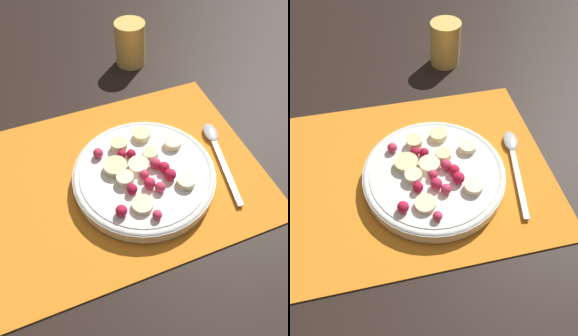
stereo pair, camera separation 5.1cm
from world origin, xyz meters
The scene contains 5 objects.
ground_plane centered at (0.00, 0.00, 0.00)m, with size 3.00×3.00×0.00m, color black.
placemat centered at (0.00, 0.00, 0.00)m, with size 0.48×0.35×0.01m.
fruit_bowl centered at (-0.04, 0.03, 0.02)m, with size 0.23×0.23×0.04m.
spoon centered at (-0.19, 0.01, 0.01)m, with size 0.05×0.18×0.01m.
drinking_glass centered at (-0.14, -0.30, 0.05)m, with size 0.07×0.07×0.09m.
Camera 1 is at (0.07, 0.32, 0.44)m, focal length 35.00 mm.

